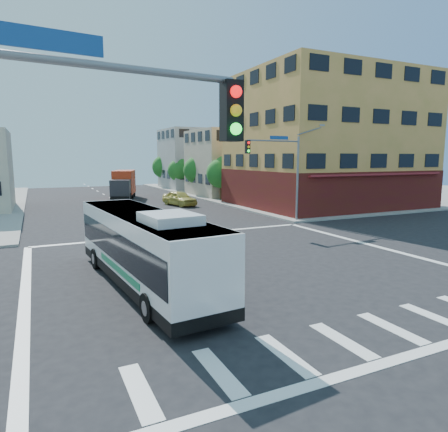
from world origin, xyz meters
name	(u,v)px	position (x,y,z in m)	size (l,w,h in m)	color
ground	(244,268)	(0.00, 0.00, 0.00)	(120.00, 120.00, 0.00)	black
sidewalk_ne	(331,189)	(35.00, 35.00, 0.07)	(50.00, 50.00, 0.15)	gray
corner_building_ne	(326,152)	(19.99, 18.48, 5.89)	(18.10, 15.44, 14.00)	#D9954E
building_east_near	(236,163)	(16.98, 33.98, 4.51)	(12.06, 10.06, 9.00)	#BEAC91
building_east_far	(199,159)	(16.98, 47.98, 5.01)	(12.06, 10.06, 10.00)	#A2A39D
signal_mast_ne	(282,162)	(9.08, 10.62, 4.98)	(7.91, 1.13, 8.07)	slate
signal_mast_sw	(18,185)	(-9.08, -10.64, 4.98)	(7.91, 1.01, 8.07)	slate
street_tree_a	(222,172)	(11.90, 27.92, 3.59)	(3.60, 3.60, 5.53)	#3B2915
street_tree_b	(198,169)	(11.90, 35.92, 3.75)	(3.80, 3.80, 5.79)	#3B2915
street_tree_c	(179,169)	(11.90, 43.92, 3.46)	(3.40, 3.40, 5.29)	#3B2915
street_tree_d	(164,165)	(11.90, 51.92, 3.88)	(4.00, 4.00, 6.03)	#3B2915
transit_bus	(144,247)	(-4.98, -0.55, 1.67)	(3.45, 11.69, 3.41)	black
box_truck	(123,185)	(1.39, 35.40, 1.76)	(4.70, 8.37, 3.62)	#25252A
parked_car	(179,198)	(5.52, 25.42, 0.82)	(1.93, 4.81, 1.64)	gold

